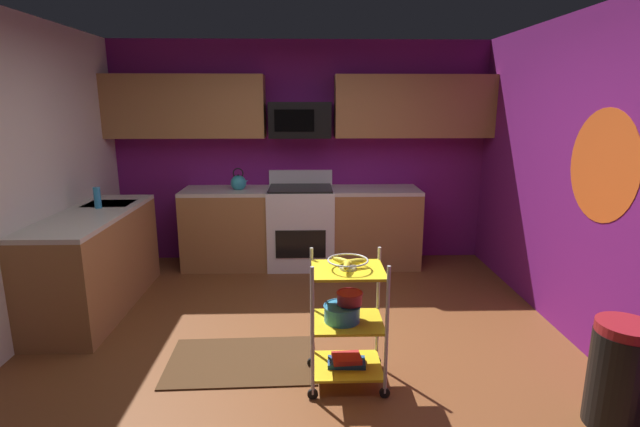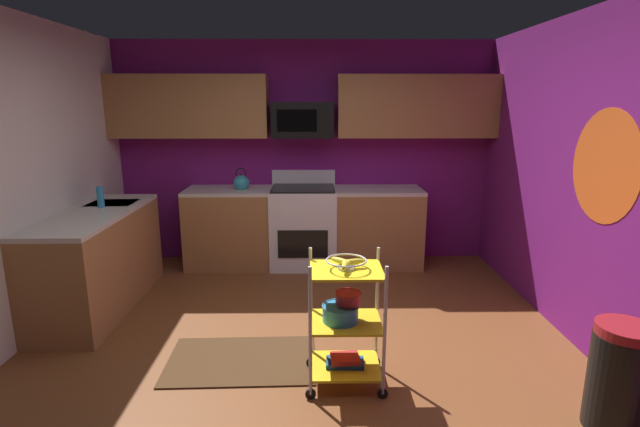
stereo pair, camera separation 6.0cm
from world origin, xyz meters
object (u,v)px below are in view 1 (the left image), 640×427
microwave (300,120)px  kettle (239,183)px  rolling_cart (347,322)px  fruit_bowl (348,262)px  oven_range (301,226)px  book_stack (347,361)px  dish_soap_bottle (97,198)px  trash_can (619,375)px  mixing_bowl_large (342,312)px  mixing_bowl_small (350,297)px

microwave → kettle: (-0.71, -0.11, -0.70)m
rolling_cart → fruit_bowl: size_ratio=3.36×
microwave → fruit_bowl: (0.34, -2.58, -0.82)m
fruit_bowl → oven_range: bearing=97.8°
book_stack → dish_soap_bottle: size_ratio=1.33×
microwave → trash_can: size_ratio=1.06×
mixing_bowl_large → kettle: size_ratio=0.95×
kettle → oven_range: bearing=0.3°
oven_range → mixing_bowl_large: 2.49m
microwave → mixing_bowl_large: microwave is taller
microwave → mixing_bowl_large: size_ratio=2.78×
mixing_bowl_small → dish_soap_bottle: bearing=146.7°
oven_range → microwave: (-0.00, 0.10, 1.22)m
mixing_bowl_large → trash_can: 1.69m
mixing_bowl_large → book_stack: size_ratio=0.95×
oven_range → book_stack: size_ratio=4.13×
microwave → book_stack: microwave is taller
dish_soap_bottle → mixing_bowl_small: bearing=-33.3°
book_stack → kettle: 2.81m
microwave → trash_can: bearing=-58.2°
oven_range → rolling_cart: 2.50m
kettle → trash_can: (2.62, -2.97, -0.67)m
mixing_bowl_large → dish_soap_bottle: 2.72m
oven_range → book_stack: 2.52m
rolling_cart → oven_range: bearing=97.8°
kettle → dish_soap_bottle: kettle is taller
rolling_cart → mixing_bowl_large: 0.08m
fruit_bowl → microwave: bearing=97.5°
rolling_cart → fruit_bowl: (-0.00, 0.00, 0.42)m
mixing_bowl_large → microwave: bearing=96.7°
mixing_bowl_large → book_stack: bearing=0.0°
rolling_cart → dish_soap_bottle: size_ratio=4.57×
mixing_bowl_small → dish_soap_bottle: 2.73m
rolling_cart → mixing_bowl_large: (-0.04, 0.00, 0.07)m
fruit_bowl → dish_soap_bottle: (-2.24, 1.51, 0.14)m
dish_soap_bottle → microwave: bearing=29.4°
mixing_bowl_large → dish_soap_bottle: size_ratio=1.26×
microwave → kettle: size_ratio=2.65×
oven_range → mixing_bowl_small: 2.48m
mixing_bowl_small → kettle: 2.70m
oven_range → fruit_bowl: (0.34, -2.48, 0.40)m
fruit_bowl → trash_can: 1.74m
microwave → fruit_bowl: microwave is taller
rolling_cart → book_stack: bearing=0.0°
fruit_bowl → trash_can: size_ratio=0.41×
microwave → rolling_cart: bearing=-82.5°
microwave → kettle: 1.01m
book_stack → trash_can: trash_can is taller
kettle → fruit_bowl: bearing=-67.0°
microwave → dish_soap_bottle: bearing=-150.6°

